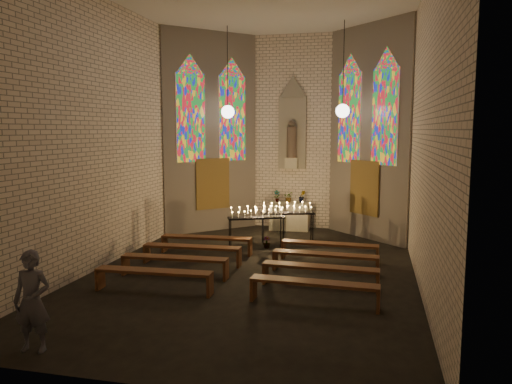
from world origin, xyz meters
TOP-DOWN VIEW (x-y plane):
  - floor at (0.00, 0.00)m, footprint 12.00×12.00m
  - room at (-0.00, 3.37)m, footprint 8.22×12.43m
  - altar at (0.00, 5.45)m, footprint 1.40×0.60m
  - flower_vase_left at (-0.48, 5.48)m, footprint 0.27×0.23m
  - flower_vase_center at (-0.04, 5.48)m, footprint 0.36×0.31m
  - flower_vase_right at (0.43, 5.52)m, footprint 0.30×0.27m
  - aisle_flower_pot at (-0.21, 2.50)m, footprint 0.25×0.25m
  - votive_stand_left at (-0.48, 2.25)m, footprint 1.72×1.07m
  - votive_stand_right at (0.29, 3.30)m, footprint 1.73×0.90m
  - pew_left_0 at (-1.78, 1.43)m, footprint 2.67×0.49m
  - pew_right_0 at (1.78, 1.43)m, footprint 2.67×0.49m
  - pew_left_1 at (-1.78, 0.23)m, footprint 2.67×0.49m
  - pew_right_1 at (1.78, 0.23)m, footprint 2.67×0.49m
  - pew_left_2 at (-1.78, -0.97)m, footprint 2.67×0.49m
  - pew_right_2 at (1.78, -0.97)m, footprint 2.67×0.49m
  - pew_left_3 at (-1.78, -2.17)m, footprint 2.67×0.49m
  - pew_right_3 at (1.78, -2.17)m, footprint 2.67×0.49m
  - visitor at (-2.43, -5.36)m, footprint 0.67×0.49m

SIDE VIEW (x-z plane):
  - floor at x=0.00m, z-range 0.00..0.00m
  - aisle_flower_pot at x=-0.21m, z-range 0.00..0.36m
  - pew_left_0 at x=-1.78m, z-range 0.16..0.67m
  - pew_right_0 at x=1.78m, z-range 0.16..0.67m
  - pew_left_1 at x=-1.78m, z-range 0.16..0.67m
  - pew_right_1 at x=1.78m, z-range 0.16..0.67m
  - pew_left_2 at x=-1.78m, z-range 0.16..0.67m
  - pew_right_2 at x=1.78m, z-range 0.16..0.67m
  - pew_left_3 at x=-1.78m, z-range 0.16..0.67m
  - pew_right_3 at x=1.78m, z-range 0.16..0.67m
  - altar at x=0.00m, z-range 0.00..1.00m
  - visitor at x=-2.43m, z-range 0.00..1.68m
  - votive_stand_right at x=0.29m, z-range 0.44..1.69m
  - votive_stand_left at x=-0.48m, z-range 0.45..1.70m
  - flower_vase_center at x=-0.04m, z-range 1.00..1.39m
  - flower_vase_left at x=-0.48m, z-range 1.00..1.43m
  - flower_vase_right at x=0.43m, z-range 1.00..1.45m
  - room at x=0.00m, z-range 0.21..7.22m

